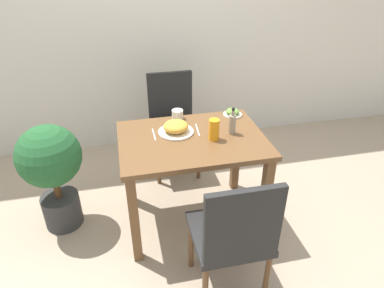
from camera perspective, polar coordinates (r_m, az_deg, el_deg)
The scene contains 13 objects.
ground_plane at distance 2.74m, azimuth 0.00°, elevation -12.15°, with size 16.00×16.00×0.00m, color tan.
wall_back at distance 3.36m, azimuth -5.26°, elevation 20.88°, with size 8.00×0.05×2.60m.
dining_table at distance 2.37m, azimuth 0.00°, elevation -1.44°, with size 0.99×0.71×0.72m.
chair_near at distance 1.92m, azimuth 6.97°, elevation -14.71°, with size 0.42×0.42×0.89m.
chair_far at distance 3.08m, azimuth -3.24°, elevation 4.34°, with size 0.42×0.42×0.89m.
food_plate at distance 2.36m, azimuth -2.71°, elevation 2.74°, with size 0.25×0.25×0.09m.
side_plate at distance 2.63m, azimuth 6.78°, elevation 5.23°, with size 0.14×0.14×0.06m.
drink_cup at distance 2.55m, azimuth -2.44°, elevation 4.93°, with size 0.08×0.08×0.07m.
juice_glass at distance 2.26m, azimuth 3.69°, elevation 2.41°, with size 0.07×0.07×0.15m.
sauce_bottle at distance 2.35m, azimuth 6.74°, elevation 3.43°, with size 0.05×0.05×0.20m.
fork_utensil at distance 2.36m, azimuth -6.36°, elevation 1.57°, with size 0.01×0.17×0.00m.
spoon_utensil at distance 2.40m, azimuth 0.92°, elevation 2.36°, with size 0.03×0.18×0.00m.
potted_plant_left at distance 2.57m, azimuth -22.37°, elevation -3.53°, with size 0.44×0.44×0.83m.
Camera 1 is at (-0.44, -1.96, 1.86)m, focal length 32.00 mm.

